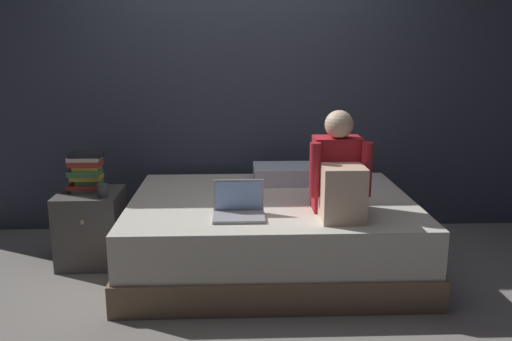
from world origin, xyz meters
name	(u,v)px	position (x,y,z in m)	size (l,w,h in m)	color
ground_plane	(244,284)	(0.00, 0.00, 0.00)	(8.00, 8.00, 0.00)	gray
wall_back	(241,70)	(0.00, 1.20, 1.35)	(5.60, 0.10, 2.70)	#383D4C
bed	(271,233)	(0.20, 0.30, 0.25)	(2.00, 1.50, 0.51)	#7A6047
nightstand	(92,227)	(-1.10, 0.42, 0.27)	(0.44, 0.46, 0.53)	#474442
person_sitting	(339,176)	(0.60, -0.06, 0.76)	(0.39, 0.44, 0.66)	#B21E28
laptop	(239,208)	(-0.03, -0.09, 0.56)	(0.32, 0.23, 0.22)	#9EA0A5
pillow	(289,174)	(0.37, 0.75, 0.57)	(0.56, 0.36, 0.13)	silver
book_stack	(86,171)	(-1.12, 0.45, 0.68)	(0.25, 0.17, 0.28)	beige
mug	(103,190)	(-0.97, 0.30, 0.57)	(0.08, 0.08, 0.09)	#3D3D42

